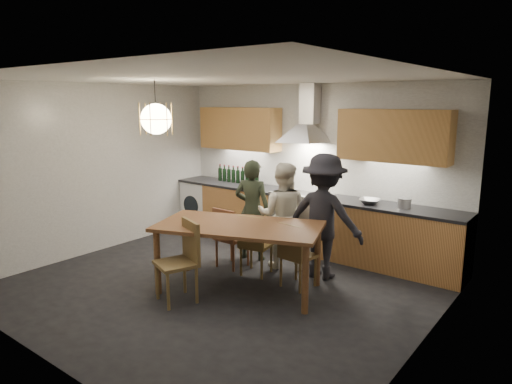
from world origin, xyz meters
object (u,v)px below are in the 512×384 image
Objects in this scene: dining_table at (239,232)px; chair_front at (183,255)px; person_mid at (283,215)px; mixing_bowl at (370,201)px; stock_pot at (404,203)px; wine_bottles at (238,175)px; person_right at (324,217)px; chair_back_left at (228,234)px; person_left at (252,210)px.

dining_table is 2.32× the size of chair_front.
mixing_bowl is (0.94, 0.81, 0.19)m from person_mid.
stock_pot reaches higher than chair_front.
dining_table is 7.54× the size of mixing_bowl.
person_mid reaches higher than wine_bottles.
person_right is at bearing 38.37° from dining_table.
stock_pot is at bearing -1.90° from wine_bottles.
person_mid is 0.90× the size of person_right.
person_right reaches higher than chair_back_left.
chair_back_left is 0.58× the size of person_left.
wine_bottles is at bearing -53.32° from chair_back_left.
mixing_bowl is (1.24, 2.45, 0.39)m from chair_front.
chair_front is at bearing 104.92° from chair_back_left.
chair_back_left is 4.75× the size of stock_pot.
wine_bottles is (-1.04, 1.47, 0.55)m from chair_back_left.
person_left is (-0.58, 1.01, 0.00)m from dining_table.
person_right is (1.19, 0.01, 0.08)m from person_left.
person_right is 5.65× the size of mixing_bowl.
person_mid is 0.66m from person_right.
person_left is 8.21× the size of stock_pot.
person_mid reaches higher than stock_pot.
person_left is at bearing 118.98° from chair_front.
person_right reaches higher than person_left.
chair_back_left is 2.94× the size of mixing_bowl.
chair_back_left is at bearing 17.65° from person_right.
wine_bottles reaches higher than chair_front.
dining_table is 12.19× the size of stock_pot.
person_mid is (0.30, 1.64, 0.20)m from chair_front.
person_mid is (0.54, 0.01, 0.00)m from person_left.
chair_back_left is 1.89m from wine_bottles.
person_mid is at bearing -30.80° from wine_bottles.
person_right is (0.95, 1.65, 0.28)m from chair_front.
chair_front is 3.25× the size of mixing_bowl.
person_right is 2.46m from wine_bottles.
stock_pot is (1.42, 0.86, 0.21)m from person_mid.
stock_pot is (0.76, 0.86, 0.13)m from person_right.
person_mid is at bearing -136.32° from chair_back_left.
chair_back_left is 2.05m from mixing_bowl.
chair_front is (0.27, -1.13, 0.05)m from chair_back_left.
wine_bottles is (-3.02, 0.10, 0.08)m from stock_pot.
person_left is 1.64× the size of wine_bottles.
person_mid is 5.08× the size of mixing_bowl.
chair_front is at bearing 54.73° from person_right.
mixing_bowl is at bearing -174.08° from stock_pot.
person_left is 2.15m from stock_pot.
person_right is 1.15m from stock_pot.
person_mid is at bearing 100.45° from chair_front.
stock_pot reaches higher than dining_table.
dining_table is 2.04m from mixing_bowl.
stock_pot is at bearing -137.06° from person_right.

